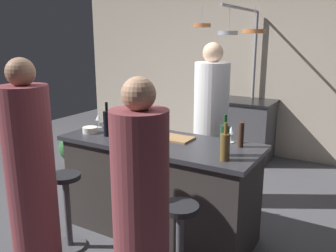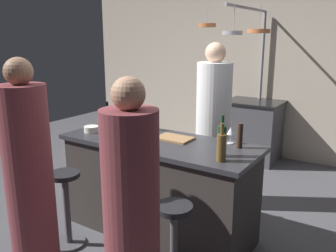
{
  "view_description": "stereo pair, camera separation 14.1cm",
  "coord_description": "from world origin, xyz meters",
  "px_view_note": "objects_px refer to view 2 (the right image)",
  "views": [
    {
      "loc": [
        1.6,
        -2.57,
        1.79
      ],
      "look_at": [
        0.0,
        0.15,
        1.0
      ],
      "focal_mm": 37.9,
      "sensor_mm": 36.0,
      "label": 1
    },
    {
      "loc": [
        1.72,
        -2.5,
        1.79
      ],
      "look_at": [
        0.0,
        0.15,
        1.0
      ],
      "focal_mm": 37.9,
      "sensor_mm": 36.0,
      "label": 2
    }
  ],
  "objects_px": {
    "pepper_mill": "(240,136)",
    "mixing_bowl_wooden": "(120,126)",
    "stove_range": "(252,130)",
    "wine_glass_by_chef": "(122,125)",
    "wine_bottle_amber": "(221,147)",
    "wine_glass_near_right_guest": "(101,117)",
    "chef": "(213,132)",
    "wine_bottle_dark": "(108,122)",
    "wine_bottle_rose": "(140,119)",
    "wine_glass_near_left_guest": "(231,132)",
    "wine_bottle_green": "(222,140)",
    "guest_left": "(29,178)",
    "bar_stool_right": "(174,245)",
    "bar_stool_left": "(67,206)",
    "guest_right": "(132,220)",
    "potted_plant": "(78,150)",
    "mixing_bowl_ceramic": "(92,129)",
    "cutting_board": "(174,138)"
  },
  "relations": [
    {
      "from": "pepper_mill",
      "to": "mixing_bowl_wooden",
      "type": "bearing_deg",
      "value": -177.55
    },
    {
      "from": "stove_range",
      "to": "wine_glass_by_chef",
      "type": "distance_m",
      "value": 2.6
    },
    {
      "from": "wine_bottle_amber",
      "to": "wine_glass_near_right_guest",
      "type": "bearing_deg",
      "value": 169.42
    },
    {
      "from": "stove_range",
      "to": "chef",
      "type": "xyz_separation_m",
      "value": [
        0.13,
        -1.62,
        0.36
      ]
    },
    {
      "from": "wine_glass_near_right_guest",
      "to": "mixing_bowl_wooden",
      "type": "height_order",
      "value": "wine_glass_near_right_guest"
    },
    {
      "from": "wine_bottle_dark",
      "to": "wine_bottle_rose",
      "type": "bearing_deg",
      "value": 66.15
    },
    {
      "from": "wine_glass_near_left_guest",
      "to": "wine_glass_near_right_guest",
      "type": "height_order",
      "value": "same"
    },
    {
      "from": "wine_glass_near_left_guest",
      "to": "wine_bottle_green",
      "type": "bearing_deg",
      "value": -77.78
    },
    {
      "from": "chef",
      "to": "wine_bottle_rose",
      "type": "xyz_separation_m",
      "value": [
        -0.49,
        -0.64,
        0.2
      ]
    },
    {
      "from": "stove_range",
      "to": "guest_left",
      "type": "bearing_deg",
      "value": -98.09
    },
    {
      "from": "wine_bottle_amber",
      "to": "bar_stool_right",
      "type": "bearing_deg",
      "value": -108.99
    },
    {
      "from": "bar_stool_left",
      "to": "guest_right",
      "type": "bearing_deg",
      "value": -20.79
    },
    {
      "from": "guest_right",
      "to": "wine_glass_near_right_guest",
      "type": "height_order",
      "value": "guest_right"
    },
    {
      "from": "bar_stool_right",
      "to": "potted_plant",
      "type": "distance_m",
      "value": 2.72
    },
    {
      "from": "potted_plant",
      "to": "mixing_bowl_ceramic",
      "type": "distance_m",
      "value": 1.53
    },
    {
      "from": "chef",
      "to": "wine_glass_by_chef",
      "type": "relative_size",
      "value": 11.95
    },
    {
      "from": "pepper_mill",
      "to": "wine_bottle_dark",
      "type": "xyz_separation_m",
      "value": [
        -1.18,
        -0.3,
        0.02
      ]
    },
    {
      "from": "chef",
      "to": "potted_plant",
      "type": "height_order",
      "value": "chef"
    },
    {
      "from": "guest_right",
      "to": "stove_range",
      "type": "bearing_deg",
      "value": 98.23
    },
    {
      "from": "chef",
      "to": "wine_glass_near_left_guest",
      "type": "relative_size",
      "value": 11.95
    },
    {
      "from": "wine_bottle_green",
      "to": "mixing_bowl_wooden",
      "type": "xyz_separation_m",
      "value": [
        -1.21,
        0.22,
        -0.1
      ]
    },
    {
      "from": "pepper_mill",
      "to": "wine_bottle_green",
      "type": "xyz_separation_m",
      "value": [
        -0.04,
        -0.28,
        0.02
      ]
    },
    {
      "from": "guest_right",
      "to": "wine_bottle_amber",
      "type": "height_order",
      "value": "guest_right"
    },
    {
      "from": "wine_glass_near_right_guest",
      "to": "pepper_mill",
      "type": "bearing_deg",
      "value": 4.16
    },
    {
      "from": "wine_glass_near_right_guest",
      "to": "chef",
      "type": "bearing_deg",
      "value": 40.14
    },
    {
      "from": "bar_stool_left",
      "to": "wine_bottle_green",
      "type": "height_order",
      "value": "wine_bottle_green"
    },
    {
      "from": "cutting_board",
      "to": "mixing_bowl_wooden",
      "type": "xyz_separation_m",
      "value": [
        -0.66,
        0.02,
        0.02
      ]
    },
    {
      "from": "bar_stool_right",
      "to": "mixing_bowl_ceramic",
      "type": "xyz_separation_m",
      "value": [
        -1.26,
        0.5,
        0.55
      ]
    },
    {
      "from": "guest_right",
      "to": "wine_bottle_amber",
      "type": "bearing_deg",
      "value": 76.78
    },
    {
      "from": "chef",
      "to": "cutting_board",
      "type": "relative_size",
      "value": 5.45
    },
    {
      "from": "wine_bottle_green",
      "to": "wine_glass_near_right_guest",
      "type": "height_order",
      "value": "wine_bottle_green"
    },
    {
      "from": "stove_range",
      "to": "wine_glass_near_right_guest",
      "type": "xyz_separation_m",
      "value": [
        -0.77,
        -2.37,
        0.56
      ]
    },
    {
      "from": "cutting_board",
      "to": "pepper_mill",
      "type": "distance_m",
      "value": 0.6
    },
    {
      "from": "chef",
      "to": "bar_stool_left",
      "type": "height_order",
      "value": "chef"
    },
    {
      "from": "guest_right",
      "to": "bar_stool_left",
      "type": "distance_m",
      "value": 1.18
    },
    {
      "from": "wine_bottle_green",
      "to": "wine_glass_by_chef",
      "type": "relative_size",
      "value": 2.23
    },
    {
      "from": "stove_range",
      "to": "bar_stool_left",
      "type": "bearing_deg",
      "value": -100.14
    },
    {
      "from": "wine_bottle_amber",
      "to": "mixing_bowl_wooden",
      "type": "relative_size",
      "value": 1.49
    },
    {
      "from": "wine_bottle_dark",
      "to": "wine_bottle_green",
      "type": "xyz_separation_m",
      "value": [
        1.14,
        0.02,
        0.0
      ]
    },
    {
      "from": "guest_right",
      "to": "wine_bottle_green",
      "type": "distance_m",
      "value": 0.98
    },
    {
      "from": "guest_left",
      "to": "guest_right",
      "type": "bearing_deg",
      "value": -1.42
    },
    {
      "from": "wine_glass_near_left_guest",
      "to": "wine_glass_by_chef",
      "type": "distance_m",
      "value": 1.0
    },
    {
      "from": "guest_left",
      "to": "wine_glass_near_left_guest",
      "type": "relative_size",
      "value": 11.39
    },
    {
      "from": "wine_bottle_amber",
      "to": "wine_glass_near_right_guest",
      "type": "height_order",
      "value": "wine_bottle_amber"
    },
    {
      "from": "mixing_bowl_wooden",
      "to": "wine_bottle_amber",
      "type": "bearing_deg",
      "value": -14.56
    },
    {
      "from": "guest_left",
      "to": "potted_plant",
      "type": "height_order",
      "value": "guest_left"
    },
    {
      "from": "guest_left",
      "to": "wine_bottle_rose",
      "type": "relative_size",
      "value": 5.67
    },
    {
      "from": "bar_stool_right",
      "to": "mixing_bowl_wooden",
      "type": "relative_size",
      "value": 3.52
    },
    {
      "from": "mixing_bowl_wooden",
      "to": "cutting_board",
      "type": "bearing_deg",
      "value": -2.14
    },
    {
      "from": "cutting_board",
      "to": "wine_bottle_dark",
      "type": "xyz_separation_m",
      "value": [
        -0.59,
        -0.22,
        0.12
      ]
    }
  ]
}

